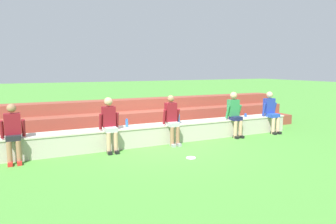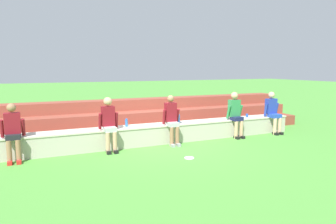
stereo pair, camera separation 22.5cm
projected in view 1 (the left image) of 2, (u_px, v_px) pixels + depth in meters
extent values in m
plane|color=#4C9338|center=(167.00, 145.00, 8.80)|extent=(80.00, 80.00, 0.00)
cube|color=#B7AF9E|center=(163.00, 133.00, 9.01)|extent=(8.90, 0.56, 0.55)
cube|color=beige|center=(163.00, 125.00, 8.97)|extent=(8.94, 0.60, 0.04)
cube|color=brown|center=(152.00, 131.00, 9.83)|extent=(11.57, 0.66, 0.36)
cube|color=brown|center=(144.00, 122.00, 10.39)|extent=(11.57, 0.66, 0.73)
cube|color=brown|center=(138.00, 114.00, 10.96)|extent=(11.57, 0.66, 1.09)
cylinder|color=#996B4C|center=(10.00, 153.00, 6.89)|extent=(0.11, 0.11, 0.55)
cylinder|color=#996B4C|center=(19.00, 152.00, 6.97)|extent=(0.11, 0.11, 0.55)
cube|color=red|center=(10.00, 164.00, 6.89)|extent=(0.10, 0.22, 0.08)
cube|color=red|center=(20.00, 163.00, 6.97)|extent=(0.10, 0.22, 0.08)
cube|color=black|center=(13.00, 138.00, 7.00)|extent=(0.31, 0.30, 0.12)
cube|color=maroon|center=(13.00, 124.00, 7.06)|extent=(0.35, 0.20, 0.49)
sphere|color=#996B4C|center=(11.00, 108.00, 7.00)|extent=(0.20, 0.20, 0.20)
cylinder|color=maroon|center=(2.00, 130.00, 6.96)|extent=(0.08, 0.15, 0.43)
cylinder|color=maroon|center=(24.00, 128.00, 7.15)|extent=(0.08, 0.19, 0.43)
cylinder|color=tan|center=(109.00, 143.00, 7.81)|extent=(0.11, 0.11, 0.55)
cylinder|color=tan|center=(116.00, 143.00, 7.89)|extent=(0.11, 0.11, 0.55)
cube|color=black|center=(110.00, 153.00, 7.81)|extent=(0.10, 0.22, 0.08)
cube|color=black|center=(117.00, 152.00, 7.89)|extent=(0.10, 0.22, 0.08)
cube|color=#B2B2B7|center=(111.00, 129.00, 7.93)|extent=(0.30, 0.35, 0.12)
cube|color=maroon|center=(109.00, 116.00, 8.03)|extent=(0.34, 0.20, 0.52)
sphere|color=tan|center=(108.00, 102.00, 7.97)|extent=(0.22, 0.22, 0.22)
cylinder|color=maroon|center=(101.00, 122.00, 7.94)|extent=(0.08, 0.17, 0.43)
cylinder|color=maroon|center=(117.00, 120.00, 8.12)|extent=(0.08, 0.15, 0.43)
cylinder|color=#996B4C|center=(172.00, 137.00, 8.57)|extent=(0.11, 0.11, 0.55)
cylinder|color=#996B4C|center=(178.00, 136.00, 8.64)|extent=(0.11, 0.11, 0.55)
cube|color=#99999E|center=(173.00, 145.00, 8.56)|extent=(0.10, 0.22, 0.08)
cube|color=#99999E|center=(178.00, 145.00, 8.64)|extent=(0.10, 0.22, 0.08)
cube|color=#B2B2B7|center=(173.00, 124.00, 8.68)|extent=(0.29, 0.35, 0.12)
cube|color=maroon|center=(171.00, 112.00, 8.76)|extent=(0.32, 0.20, 0.54)
sphere|color=#996B4C|center=(171.00, 99.00, 8.70)|extent=(0.19, 0.19, 0.19)
cylinder|color=maroon|center=(164.00, 117.00, 8.67)|extent=(0.08, 0.15, 0.43)
cylinder|color=maroon|center=(178.00, 116.00, 8.84)|extent=(0.08, 0.20, 0.43)
cylinder|color=tan|center=(235.00, 130.00, 9.55)|extent=(0.11, 0.11, 0.55)
cylinder|color=tan|center=(240.00, 129.00, 9.63)|extent=(0.11, 0.11, 0.55)
cube|color=black|center=(236.00, 137.00, 9.55)|extent=(0.10, 0.22, 0.08)
cube|color=black|center=(241.00, 137.00, 9.63)|extent=(0.10, 0.22, 0.08)
cube|color=#191E47|center=(236.00, 118.00, 9.65)|extent=(0.32, 0.30, 0.12)
cube|color=#2D7F47|center=(233.00, 108.00, 9.74)|extent=(0.35, 0.20, 0.53)
sphere|color=tan|center=(234.00, 95.00, 9.68)|extent=(0.23, 0.23, 0.23)
cylinder|color=#2D7F47|center=(228.00, 112.00, 9.65)|extent=(0.08, 0.18, 0.43)
cylinder|color=#2D7F47|center=(239.00, 111.00, 9.84)|extent=(0.08, 0.21, 0.42)
cylinder|color=#DBAD89|center=(273.00, 126.00, 10.14)|extent=(0.11, 0.11, 0.55)
cylinder|color=#DBAD89|center=(278.00, 125.00, 10.23)|extent=(0.11, 0.11, 0.55)
cube|color=black|center=(274.00, 133.00, 10.14)|extent=(0.10, 0.22, 0.08)
cube|color=black|center=(278.00, 133.00, 10.23)|extent=(0.10, 0.22, 0.08)
cube|color=#2347B2|center=(273.00, 115.00, 10.27)|extent=(0.33, 0.34, 0.12)
cube|color=#23389E|center=(269.00, 106.00, 10.40)|extent=(0.37, 0.20, 0.50)
sphere|color=#DBAD89|center=(270.00, 95.00, 10.34)|extent=(0.21, 0.21, 0.21)
cylinder|color=#23389E|center=(264.00, 109.00, 10.30)|extent=(0.08, 0.14, 0.43)
cylinder|color=#23389E|center=(274.00, 109.00, 10.49)|extent=(0.08, 0.16, 0.43)
cylinder|color=blue|center=(127.00, 123.00, 8.51)|extent=(0.07, 0.07, 0.21)
cylinder|color=blue|center=(127.00, 119.00, 8.50)|extent=(0.04, 0.04, 0.02)
cylinder|color=blue|center=(178.00, 118.00, 9.20)|extent=(0.07, 0.07, 0.25)
cylinder|color=red|center=(179.00, 114.00, 9.18)|extent=(0.04, 0.04, 0.02)
cylinder|color=red|center=(272.00, 113.00, 10.80)|extent=(0.09, 0.09, 0.12)
cylinder|color=blue|center=(246.00, 115.00, 10.25)|extent=(0.08, 0.08, 0.12)
cylinder|color=white|center=(191.00, 158.00, 7.47)|extent=(0.24, 0.24, 0.02)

